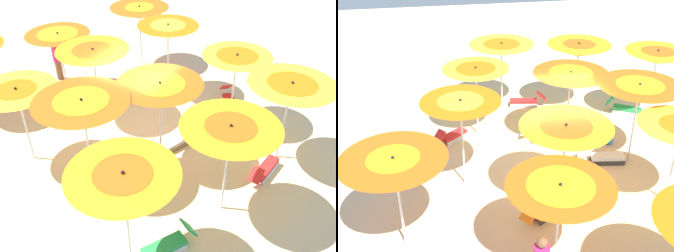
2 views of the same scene
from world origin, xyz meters
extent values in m
cube|color=beige|center=(0.00, 0.00, -0.02)|extent=(38.43, 38.43, 0.04)
cylinder|color=silver|center=(-0.76, 4.09, 1.07)|extent=(0.05, 0.05, 2.13)
cone|color=yellow|center=(-0.76, 4.09, 2.13)|extent=(2.19, 2.19, 0.41)
cone|color=orange|center=(-0.76, 4.09, 2.23)|extent=(1.24, 1.24, 0.23)
sphere|color=black|center=(-0.76, 4.09, 2.37)|extent=(0.07, 0.07, 0.07)
cylinder|color=silver|center=(-1.84, 2.32, 1.04)|extent=(0.05, 0.05, 2.07)
cone|color=yellow|center=(-1.84, 2.32, 2.07)|extent=(2.02, 2.02, 0.32)
cone|color=orange|center=(-1.84, 2.32, 2.14)|extent=(1.21, 1.21, 0.19)
sphere|color=black|center=(-1.84, 2.32, 2.26)|extent=(0.07, 0.07, 0.07)
cylinder|color=silver|center=(-2.49, -0.24, 1.13)|extent=(0.05, 0.05, 2.25)
cone|color=orange|center=(-2.49, -0.24, 2.25)|extent=(1.99, 1.99, 0.37)
cone|color=yellow|center=(-2.49, -0.24, 2.34)|extent=(1.12, 1.12, 0.21)
sphere|color=black|center=(-2.49, -0.24, 2.47)|extent=(0.07, 0.07, 0.07)
cylinder|color=silver|center=(-4.00, -2.22, 1.02)|extent=(0.05, 0.05, 2.04)
cone|color=orange|center=(-4.00, -2.22, 2.04)|extent=(2.21, 2.21, 0.43)
cone|color=yellow|center=(-4.00, -2.22, 2.16)|extent=(1.06, 1.06, 0.21)
sphere|color=black|center=(-4.00, -2.22, 2.28)|extent=(0.07, 0.07, 0.07)
cylinder|color=silver|center=(1.72, 3.40, 1.10)|extent=(0.05, 0.05, 2.20)
cone|color=yellow|center=(1.72, 3.40, 2.20)|extent=(2.11, 2.11, 0.44)
cone|color=orange|center=(1.72, 3.40, 2.31)|extent=(1.09, 1.09, 0.23)
sphere|color=black|center=(1.72, 3.40, 2.45)|extent=(0.07, 0.07, 0.07)
cylinder|color=silver|center=(0.75, 1.24, 1.09)|extent=(0.05, 0.05, 2.18)
cone|color=orange|center=(0.75, 1.24, 2.18)|extent=(2.16, 2.16, 0.34)
cone|color=yellow|center=(0.75, 1.24, 2.25)|extent=(1.24, 1.24, 0.19)
sphere|color=black|center=(0.75, 1.24, 2.38)|extent=(0.07, 0.07, 0.07)
cylinder|color=silver|center=(-0.22, -1.52, 1.03)|extent=(0.05, 0.05, 2.06)
cone|color=yellow|center=(-0.22, -1.52, 2.06)|extent=(2.16, 2.16, 0.37)
cone|color=orange|center=(-0.22, -1.52, 2.15)|extent=(1.22, 1.22, 0.21)
sphere|color=black|center=(-0.22, -1.52, 2.28)|extent=(0.07, 0.07, 0.07)
cylinder|color=silver|center=(-0.91, -3.47, 0.96)|extent=(0.05, 0.05, 1.92)
cone|color=orange|center=(-0.91, -3.47, 1.92)|extent=(2.10, 2.10, 0.38)
cone|color=yellow|center=(-0.91, -3.47, 2.00)|extent=(1.30, 1.30, 0.24)
sphere|color=black|center=(-0.91, -3.47, 2.14)|extent=(0.07, 0.07, 0.07)
cylinder|color=silver|center=(3.91, 2.24, 1.11)|extent=(0.05, 0.05, 2.23)
cone|color=yellow|center=(3.91, 2.24, 2.23)|extent=(2.05, 2.05, 0.42)
cone|color=orange|center=(3.91, 2.24, 2.34)|extent=(1.07, 1.07, 0.22)
sphere|color=black|center=(3.91, 2.24, 2.47)|extent=(0.07, 0.07, 0.07)
cylinder|color=silver|center=(2.28, 0.05, 1.10)|extent=(0.05, 0.05, 2.21)
cone|color=orange|center=(2.28, 0.05, 2.21)|extent=(2.25, 2.25, 0.32)
cone|color=yellow|center=(2.28, 0.05, 2.28)|extent=(1.27, 1.27, 0.18)
sphere|color=black|center=(2.28, 0.05, 2.40)|extent=(0.07, 0.07, 0.07)
cylinder|color=silver|center=(2.43, -1.87, 1.02)|extent=(0.05, 0.05, 2.04)
cone|color=yellow|center=(2.43, -1.87, 2.04)|extent=(2.02, 2.02, 0.33)
cone|color=orange|center=(2.43, -1.87, 2.13)|extent=(1.03, 1.03, 0.17)
sphere|color=black|center=(2.43, -1.87, 2.23)|extent=(0.07, 0.07, 0.07)
cube|color=#333338|center=(-0.72, -1.68, 0.07)|extent=(0.78, 0.54, 0.14)
cube|color=#333338|center=(-0.53, -1.96, 0.07)|extent=(0.78, 0.54, 0.14)
cube|color=orange|center=(-0.63, -1.82, 0.19)|extent=(0.94, 0.79, 0.10)
cube|color=orange|center=(-1.16, -2.18, 0.38)|extent=(0.52, 0.50, 0.32)
cube|color=#333338|center=(1.66, 0.21, 0.07)|extent=(0.94, 0.17, 0.14)
cube|color=#333338|center=(1.61, -0.14, 0.07)|extent=(0.94, 0.17, 0.14)
cube|color=white|center=(1.63, 0.04, 0.19)|extent=(0.98, 0.48, 0.10)
cube|color=white|center=(0.97, 0.13, 0.41)|extent=(0.47, 0.41, 0.38)
cube|color=olive|center=(0.30, 1.51, 0.07)|extent=(0.90, 0.41, 0.14)
cube|color=olive|center=(0.17, 1.21, 0.07)|extent=(0.90, 0.41, 0.14)
cube|color=white|center=(0.24, 1.36, 0.19)|extent=(1.01, 0.68, 0.10)
cube|color=white|center=(-0.37, 1.62, 0.43)|extent=(0.49, 0.45, 0.41)
cube|color=silver|center=(-2.71, 2.17, 0.07)|extent=(0.69, 0.56, 0.14)
cube|color=silver|center=(-2.52, 1.92, 0.07)|extent=(0.69, 0.56, 0.14)
cube|color=red|center=(-2.62, 2.04, 0.19)|extent=(0.86, 0.77, 0.10)
cube|color=red|center=(-3.08, 1.68, 0.38)|extent=(0.47, 0.47, 0.32)
cube|color=silver|center=(-0.01, 3.86, 0.07)|extent=(0.96, 0.20, 0.14)
cube|color=silver|center=(0.04, 4.15, 0.07)|extent=(0.96, 0.20, 0.14)
cube|color=red|center=(0.01, 4.00, 0.19)|extent=(1.01, 0.45, 0.10)
cube|color=red|center=(0.64, 3.90, 0.38)|extent=(0.38, 0.35, 0.32)
cube|color=silver|center=(3.34, 2.63, 0.07)|extent=(0.83, 0.54, 0.14)
cube|color=green|center=(3.44, 2.78, 0.19)|extent=(1.00, 0.80, 0.10)
cube|color=green|center=(2.92, 3.10, 0.42)|extent=(0.43, 0.44, 0.40)
cylinder|color=brown|center=(-1.43, -4.22, 0.37)|extent=(0.24, 0.24, 0.75)
cylinder|color=#D82672|center=(-1.43, -4.22, 1.07)|extent=(0.30, 0.30, 0.65)
sphere|color=brown|center=(-1.43, -4.22, 1.50)|extent=(0.20, 0.20, 0.20)
sphere|color=#337FE5|center=(2.05, 0.95, 0.14)|extent=(0.28, 0.28, 0.28)
camera|label=1|loc=(7.73, 5.12, 6.91)|focal=40.30mm
camera|label=2|loc=(-3.03, -9.63, 7.01)|focal=46.15mm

